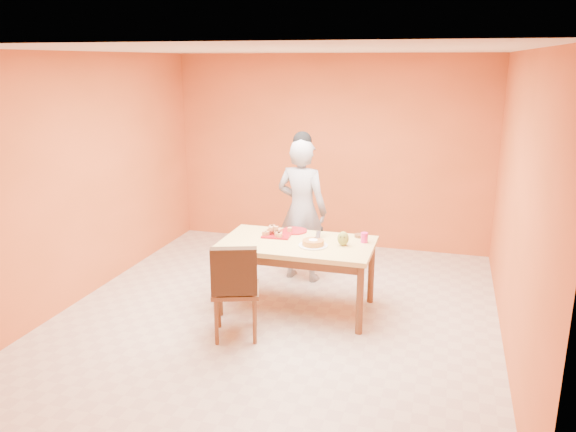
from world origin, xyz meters
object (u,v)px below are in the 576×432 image
(person, at_px, (302,210))
(pastry_platter, at_px, (277,235))
(dining_table, at_px, (297,250))
(egg_ornament, at_px, (343,239))
(red_dinner_plate, at_px, (294,231))
(sponge_cake, at_px, (313,243))
(dining_chair, at_px, (235,288))
(magenta_glass, at_px, (364,238))
(checker_tin, at_px, (359,236))

(person, distance_m, pastry_platter, 0.72)
(dining_table, relative_size, person, 0.92)
(person, height_order, egg_ornament, person)
(person, height_order, red_dinner_plate, person)
(pastry_platter, relative_size, sponge_cake, 1.34)
(red_dinner_plate, bearing_deg, egg_ornament, -28.35)
(dining_chair, relative_size, red_dinner_plate, 3.44)
(red_dinner_plate, xyz_separation_m, egg_ornament, (0.61, -0.33, 0.07))
(dining_table, height_order, egg_ornament, egg_ornament)
(sponge_cake, relative_size, magenta_glass, 2.12)
(person, xyz_separation_m, checker_tin, (0.78, -0.52, -0.09))
(red_dinner_plate, height_order, checker_tin, checker_tin)
(dining_chair, height_order, red_dinner_plate, dining_chair)
(egg_ornament, relative_size, checker_tin, 1.38)
(red_dinner_plate, height_order, sponge_cake, sponge_cake)
(person, bearing_deg, dining_table, 111.45)
(magenta_glass, bearing_deg, pastry_platter, -178.74)
(dining_table, relative_size, egg_ornament, 10.68)
(pastry_platter, relative_size, checker_tin, 2.75)
(dining_table, distance_m, red_dinner_plate, 0.39)
(pastry_platter, bearing_deg, sponge_cake, -28.23)
(dining_chair, relative_size, checker_tin, 8.95)
(pastry_platter, height_order, sponge_cake, sponge_cake)
(dining_chair, height_order, checker_tin, dining_chair)
(pastry_platter, bearing_deg, red_dinner_plate, 53.29)
(dining_chair, bearing_deg, red_dinner_plate, 56.82)
(red_dinner_plate, relative_size, egg_ornament, 1.89)
(sponge_cake, distance_m, egg_ornament, 0.31)
(sponge_cake, height_order, checker_tin, sponge_cake)
(person, xyz_separation_m, pastry_platter, (-0.09, -0.71, -0.10))
(dining_chair, distance_m, egg_ornament, 1.24)
(egg_ornament, bearing_deg, magenta_glass, 47.07)
(dining_table, xyz_separation_m, sponge_cake, (0.19, -0.09, 0.13))
(red_dinner_plate, bearing_deg, dining_table, -69.95)
(dining_table, height_order, magenta_glass, magenta_glass)
(pastry_platter, distance_m, red_dinner_plate, 0.23)
(red_dinner_plate, distance_m, checker_tin, 0.73)
(dining_table, distance_m, sponge_cake, 0.25)
(red_dinner_plate, xyz_separation_m, sponge_cake, (0.32, -0.44, 0.03))
(pastry_platter, bearing_deg, magenta_glass, 1.26)
(person, relative_size, egg_ornament, 11.57)
(red_dinner_plate, height_order, egg_ornament, egg_ornament)
(egg_ornament, xyz_separation_m, magenta_glass, (0.19, 0.16, -0.02))
(dining_chair, xyz_separation_m, person, (0.23, 1.65, 0.36))
(pastry_platter, distance_m, egg_ornament, 0.77)
(magenta_glass, bearing_deg, dining_chair, -138.46)
(red_dinner_plate, bearing_deg, dining_chair, -103.84)
(checker_tin, bearing_deg, pastry_platter, -167.81)
(dining_table, bearing_deg, magenta_glass, 15.04)
(red_dinner_plate, xyz_separation_m, magenta_glass, (0.81, -0.17, 0.04))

